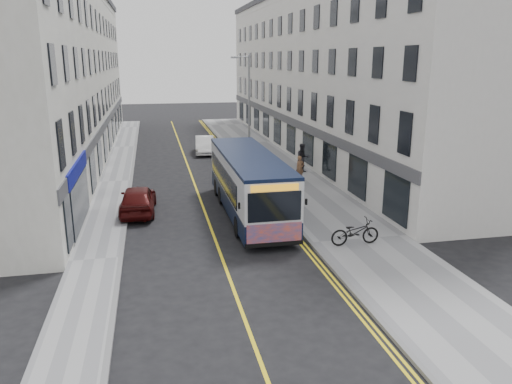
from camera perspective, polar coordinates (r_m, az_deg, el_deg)
name	(u,v)px	position (r m, az deg, el deg)	size (l,w,h in m)	color
ground	(216,242)	(22.14, -4.60, -5.69)	(140.00, 140.00, 0.00)	black
pavement_east	(283,174)	(34.59, 3.12, 2.09)	(4.50, 64.00, 0.12)	#969698
pavement_west	(115,182)	(33.56, -15.78, 1.12)	(2.00, 64.00, 0.12)	#969698
kerb_east	(251,175)	(34.09, -0.54, 1.93)	(0.18, 64.00, 0.13)	slate
kerb_west	(131,181)	(33.50, -14.08, 1.23)	(0.18, 64.00, 0.13)	slate
road_centre_line	(193,179)	(33.57, -7.25, 1.49)	(0.12, 64.00, 0.01)	yellow
road_dbl_yellow_inner	(245,176)	(34.02, -1.28, 1.79)	(0.10, 64.00, 0.01)	yellow
road_dbl_yellow_outer	(248,176)	(34.06, -0.95, 1.80)	(0.10, 64.00, 0.01)	yellow
terrace_east	(317,74)	(43.87, 6.96, 13.25)	(6.00, 46.00, 13.00)	silver
terrace_west	(63,76)	(42.07, -21.24, 12.29)	(6.00, 46.00, 13.00)	silver
streetlamp	(248,109)	(35.36, -0.93, 9.50)	(1.32, 0.18, 8.00)	gray
city_bus	(249,182)	(25.36, -0.83, 1.16)	(2.55, 10.90, 3.17)	black
bicycle	(355,232)	(21.65, 11.25, -4.50)	(0.75, 2.15, 1.13)	black
pedestrian_near	(300,168)	(32.41, 5.04, 2.74)	(0.59, 0.39, 1.62)	brown
pedestrian_far	(303,158)	(34.73, 5.36, 3.89)	(0.97, 0.76, 2.00)	black
car_white	(205,145)	(42.43, -5.89, 5.36)	(1.51, 4.33, 1.43)	white
car_maroon	(138,199)	(26.53, -13.34, -0.82)	(1.76, 4.38, 1.49)	#440C0B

